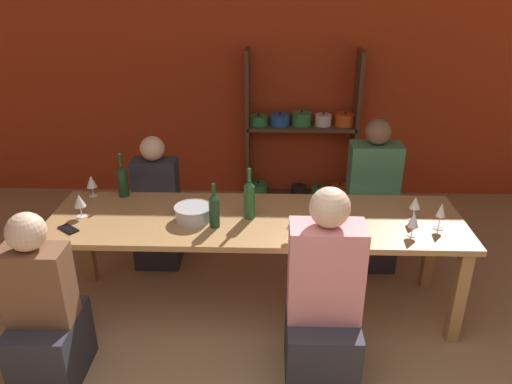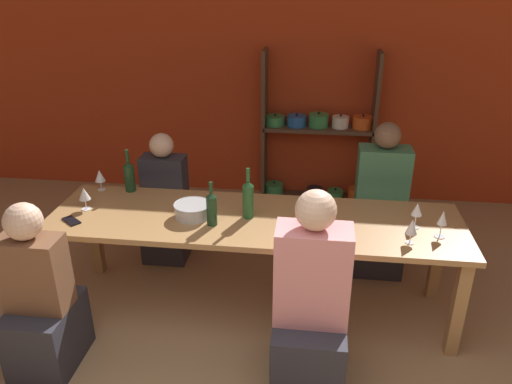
{
  "view_description": "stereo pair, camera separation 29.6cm",
  "coord_description": "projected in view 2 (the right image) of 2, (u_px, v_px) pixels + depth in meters",
  "views": [
    {
      "loc": [
        0.04,
        -1.36,
        2.34
      ],
      "look_at": [
        -0.05,
        1.8,
        0.9
      ],
      "focal_mm": 35.0,
      "sensor_mm": 36.0,
      "label": 1
    },
    {
      "loc": [
        0.34,
        -1.33,
        2.34
      ],
      "look_at": [
        -0.05,
        1.8,
        0.9
      ],
      "focal_mm": 35.0,
      "sensor_mm": 36.0,
      "label": 2
    }
  ],
  "objects": [
    {
      "name": "cell_phone",
      "position": [
        71.0,
        221.0,
        3.39
      ],
      "size": [
        0.16,
        0.15,
        0.01
      ],
      "color": "black",
      "rests_on": "dining_table"
    },
    {
      "name": "wine_glass_red_a",
      "position": [
        287.0,
        226.0,
        3.1
      ],
      "size": [
        0.08,
        0.08,
        0.15
      ],
      "color": "white",
      "rests_on": "dining_table"
    },
    {
      "name": "wine_bottle_amber",
      "position": [
        129.0,
        175.0,
        3.8
      ],
      "size": [
        0.08,
        0.08,
        0.33
      ],
      "color": "#19381E",
      "rests_on": "dining_table"
    },
    {
      "name": "person_near_b",
      "position": [
        42.0,
        308.0,
        3.07
      ],
      "size": [
        0.37,
        0.47,
        1.13
      ],
      "color": "#2D2D38",
      "rests_on": "ground_plane"
    },
    {
      "name": "wall_back_red",
      "position": [
        286.0,
        71.0,
        5.11
      ],
      "size": [
        8.8,
        0.06,
        2.7
      ],
      "color": "#B23819",
      "rests_on": "ground_plane"
    },
    {
      "name": "person_far_a",
      "position": [
        167.0,
        211.0,
        4.29
      ],
      "size": [
        0.37,
        0.46,
        1.11
      ],
      "rotation": [
        0.0,
        0.0,
        3.14
      ],
      "color": "#2D2D38",
      "rests_on": "ground_plane"
    },
    {
      "name": "wine_bottle_green",
      "position": [
        212.0,
        208.0,
        3.3
      ],
      "size": [
        0.07,
        0.07,
        0.31
      ],
      "color": "#19381E",
      "rests_on": "dining_table"
    },
    {
      "name": "shelf_unit",
      "position": [
        317.0,
        147.0,
        5.2
      ],
      "size": [
        1.15,
        0.3,
        1.6
      ],
      "color": "#4C3828",
      "rests_on": "ground_plane"
    },
    {
      "name": "wine_glass_red_c",
      "position": [
        84.0,
        194.0,
        3.51
      ],
      "size": [
        0.08,
        0.08,
        0.17
      ],
      "color": "white",
      "rests_on": "dining_table"
    },
    {
      "name": "wine_glass_red_b",
      "position": [
        417.0,
        210.0,
        3.26
      ],
      "size": [
        0.07,
        0.07,
        0.18
      ],
      "color": "white",
      "rests_on": "dining_table"
    },
    {
      "name": "person_far_b",
      "position": [
        378.0,
        216.0,
        4.1
      ],
      "size": [
        0.41,
        0.51,
        1.26
      ],
      "rotation": [
        0.0,
        0.0,
        3.14
      ],
      "color": "#2D2D38",
      "rests_on": "ground_plane"
    },
    {
      "name": "wine_glass_empty_a",
      "position": [
        443.0,
        219.0,
        3.15
      ],
      "size": [
        0.07,
        0.07,
        0.18
      ],
      "color": "white",
      "rests_on": "dining_table"
    },
    {
      "name": "dining_table",
      "position": [
        254.0,
        228.0,
        3.47
      ],
      "size": [
        2.85,
        0.8,
        0.75
      ],
      "color": "#AD7F4C",
      "rests_on": "ground_plane"
    },
    {
      "name": "wine_glass_white_a",
      "position": [
        412.0,
        227.0,
        3.08
      ],
      "size": [
        0.07,
        0.07,
        0.16
      ],
      "color": "white",
      "rests_on": "dining_table"
    },
    {
      "name": "wine_glass_empty_b",
      "position": [
        100.0,
        176.0,
        3.82
      ],
      "size": [
        0.08,
        0.08,
        0.16
      ],
      "color": "white",
      "rests_on": "dining_table"
    },
    {
      "name": "person_near_a",
      "position": [
        310.0,
        319.0,
        2.88
      ],
      "size": [
        0.42,
        0.52,
        1.29
      ],
      "color": "#2D2D38",
      "rests_on": "ground_plane"
    },
    {
      "name": "mixing_bowl",
      "position": [
        192.0,
        210.0,
        3.43
      ],
      "size": [
        0.26,
        0.26,
        0.1
      ],
      "color": "#B7BABC",
      "rests_on": "dining_table"
    },
    {
      "name": "wine_bottle_dark",
      "position": [
        248.0,
        199.0,
        3.39
      ],
      "size": [
        0.08,
        0.08,
        0.36
      ],
      "color": "#1E4C23",
      "rests_on": "dining_table"
    }
  ]
}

